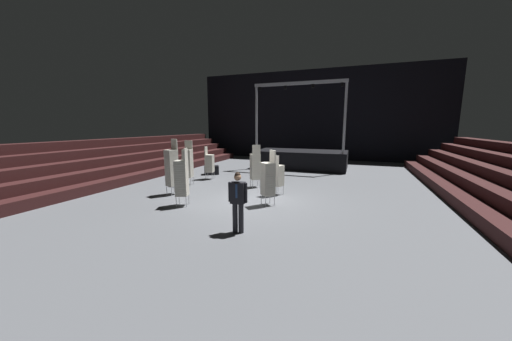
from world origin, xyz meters
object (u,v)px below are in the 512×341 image
Objects in this scene: chair_stack_mid_right at (172,167)px; equipment_road_case at (212,170)px; chair_stack_rear_left at (268,178)px; chair_stack_mid_left at (209,163)px; chair_stack_mid_centre at (277,175)px; stage_riser at (301,158)px; chair_stack_front_left at (188,163)px; chair_stack_front_right at (255,166)px; man_with_tie at (238,199)px; chair_stack_rear_right at (182,177)px.

chair_stack_mid_right is 2.75× the size of equipment_road_case.
equipment_road_case is (-5.43, 5.05, -0.80)m from chair_stack_rear_left.
chair_stack_mid_left is 0.88× the size of chair_stack_rear_left.
chair_stack_mid_left is 1.68m from equipment_road_case.
chair_stack_rear_left is at bearing -64.47° from chair_stack_mid_centre.
stage_riser reaches higher than chair_stack_mid_centre.
stage_riser is at bearing -41.43° from chair_stack_rear_left.
chair_stack_mid_left is at bearing -68.15° from chair_stack_mid_right.
chair_stack_rear_left is (4.74, -3.67, 0.13)m from chair_stack_mid_left.
stage_riser is at bearing -94.06° from chair_stack_mid_right.
chair_stack_mid_centre is at bearing -41.48° from chair_stack_rear_left.
chair_stack_mid_right is (0.51, -1.93, 0.08)m from chair_stack_front_left.
chair_stack_front_right is at bearing -97.71° from stage_riser.
chair_stack_rear_left reaches higher than man_with_tie.
chair_stack_front_left reaches higher than chair_stack_rear_right.
stage_riser is 6.61m from equipment_road_case.
chair_stack_mid_centre is at bearing -32.62° from equipment_road_case.
stage_riser is at bearing 43.23° from equipment_road_case.
chair_stack_mid_left reaches higher than chair_stack_mid_centre.
chair_stack_mid_right is at bearing -112.21° from stage_riser.
chair_stack_mid_centre is (4.64, -2.03, -0.04)m from chair_stack_mid_left.
chair_stack_mid_centre is 6.35m from equipment_road_case.
chair_stack_mid_left is 3.65m from chair_stack_mid_right.
chair_stack_front_right reaches higher than chair_stack_mid_centre.
chair_stack_mid_right is at bearing -138.18° from chair_stack_mid_centre.
equipment_road_case is at bearing 1.92° from chair_stack_rear_left.
chair_stack_mid_right reaches higher than chair_stack_mid_left.
man_with_tie is at bearing 124.11° from chair_stack_front_left.
chair_stack_front_right is at bearing -31.37° from equipment_road_case.
chair_stack_rear_left is at bearing -94.60° from man_with_tie.
man_with_tie is 1.97× the size of equipment_road_case.
chair_stack_front_left reaches higher than chair_stack_rear_left.
chair_stack_front_left is 3.54m from chair_stack_front_right.
chair_stack_front_left is 3.23m from equipment_road_case.
stage_riser is 2.78× the size of chair_stack_front_left.
chair_stack_mid_right is at bearing -175.77° from chair_stack_front_right.
chair_stack_rear_right is (-2.95, -2.88, 0.21)m from chair_stack_mid_centre.
chair_stack_front_left is at bearing -120.06° from stage_riser.
chair_stack_mid_left is 5.06m from chair_stack_mid_centre.
chair_stack_front_left reaches higher than chair_stack_mid_centre.
stage_riser reaches higher than chair_stack_mid_left.
stage_riser reaches higher than chair_stack_mid_right.
chair_stack_rear_left is 3.29m from chair_stack_rear_right.
chair_stack_rear_left is at bearing -97.55° from chair_stack_front_right.
chair_stack_mid_left is 0.76× the size of chair_stack_mid_right.
chair_stack_rear_left is at bearing 146.45° from chair_stack_front_left.
chair_stack_rear_right is (-2.43, -10.80, 0.40)m from stage_riser.
chair_stack_rear_left is at bearing -162.43° from chair_stack_mid_right.
chair_stack_mid_left is 1.05× the size of chair_stack_mid_centre.
chair_stack_front_right is 4.20m from chair_stack_rear_right.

